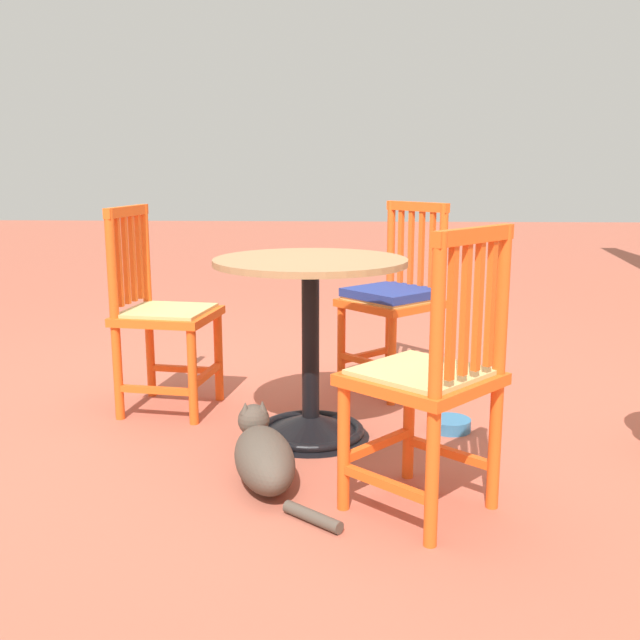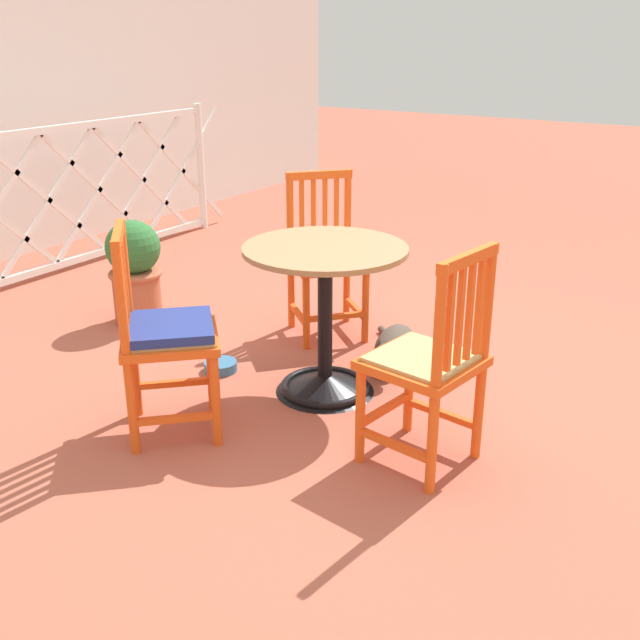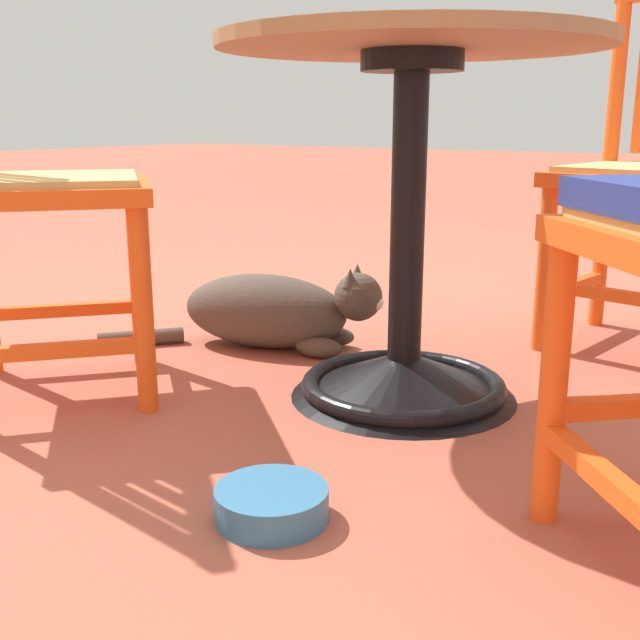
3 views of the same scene
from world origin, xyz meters
name	(u,v)px [view 3 (image 3 of 3)]	position (x,y,z in m)	size (l,w,h in m)	color
ground_plane	(451,380)	(0.00, 0.00, 0.00)	(24.00, 24.00, 0.00)	#AD5642
cafe_table	(406,265)	(0.04, 0.15, 0.28)	(0.76, 0.76, 0.73)	black
orange_chair_tucked_in	(35,191)	(0.69, 0.56, 0.43)	(0.56, 0.56, 0.91)	#EA5619
tabby_cat	(278,312)	(0.48, 0.01, 0.10)	(0.66, 0.44, 0.23)	#4C4238
pet_water_bowl	(272,504)	(-0.05, 0.73, 0.03)	(0.17, 0.17, 0.05)	teal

